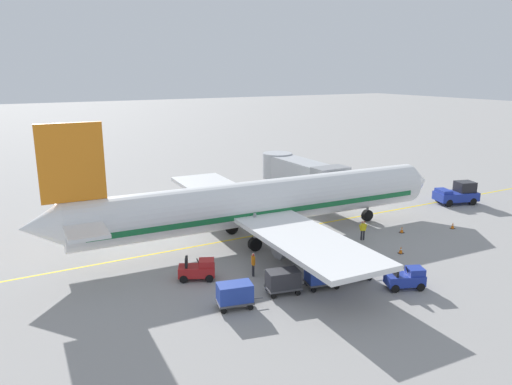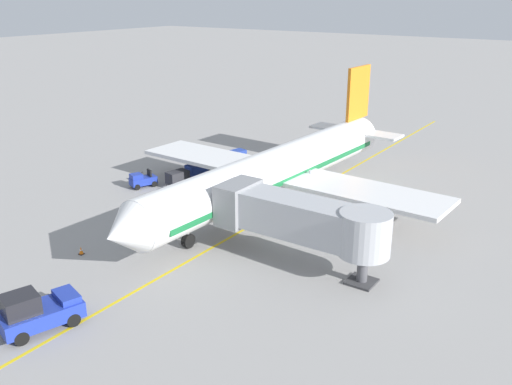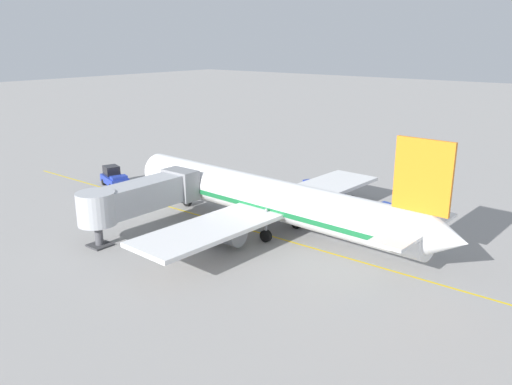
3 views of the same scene
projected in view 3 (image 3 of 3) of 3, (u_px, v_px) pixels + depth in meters
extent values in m
plane|color=gray|center=(274.00, 237.00, 47.48)|extent=(400.00, 400.00, 0.00)
cube|color=gold|center=(274.00, 237.00, 47.48)|extent=(0.24, 80.00, 0.01)
cylinder|color=white|center=(266.00, 197.00, 48.39)|extent=(5.07, 32.13, 3.70)
cube|color=#196B38|center=(266.00, 202.00, 48.53)|extent=(5.00, 29.57, 0.44)
cone|color=white|center=(151.00, 168.00, 59.27)|extent=(3.73, 2.55, 3.63)
cone|color=white|center=(449.00, 239.00, 37.30)|extent=(3.26, 2.93, 3.14)
cube|color=black|center=(161.00, 165.00, 57.95)|extent=(2.82, 1.22, 0.60)
cube|color=white|center=(274.00, 206.00, 47.95)|extent=(30.20, 6.48, 0.36)
cylinder|color=gray|center=(226.00, 232.00, 44.84)|extent=(2.14, 3.28, 2.00)
cylinder|color=gray|center=(302.00, 203.00, 52.77)|extent=(2.14, 3.28, 2.00)
cube|color=orange|center=(423.00, 176.00, 37.60)|extent=(0.51, 4.41, 5.50)
cube|color=white|center=(415.00, 228.00, 38.87)|extent=(10.10, 3.03, 0.24)
cylinder|color=black|center=(187.00, 201.00, 56.26)|extent=(0.50, 1.12, 1.10)
cylinder|color=gray|center=(187.00, 187.00, 55.81)|extent=(0.24, 0.24, 2.00)
cylinder|color=black|center=(266.00, 236.00, 46.25)|extent=(0.50, 1.12, 1.10)
cylinder|color=gray|center=(266.00, 220.00, 45.81)|extent=(0.24, 0.24, 2.00)
cylinder|color=black|center=(297.00, 223.00, 49.56)|extent=(0.50, 1.12, 1.10)
cylinder|color=gray|center=(297.00, 207.00, 49.12)|extent=(0.24, 0.24, 2.00)
cube|color=#A8AAAF|center=(145.00, 194.00, 48.43)|extent=(10.69, 2.80, 2.60)
cube|color=gray|center=(181.00, 184.00, 51.83)|extent=(2.00, 3.50, 2.99)
cylinder|color=#A8AAAF|center=(96.00, 208.00, 44.44)|extent=(3.36, 3.36, 2.86)
cylinder|color=#4C4C51|center=(99.00, 234.00, 45.12)|extent=(0.70, 0.70, 2.19)
cube|color=#38383A|center=(100.00, 245.00, 45.41)|extent=(1.80, 1.80, 0.16)
cube|color=#1E339E|center=(115.00, 180.00, 63.67)|extent=(3.38, 4.85, 0.90)
cube|color=black|center=(111.00, 170.00, 64.17)|extent=(2.11, 2.25, 1.10)
cube|color=#1E339E|center=(119.00, 177.00, 62.27)|extent=(2.11, 1.59, 0.36)
cylinder|color=black|center=(126.00, 185.00, 63.17)|extent=(0.57, 0.87, 0.80)
cylinder|color=black|center=(112.00, 187.00, 62.16)|extent=(0.57, 0.87, 0.80)
cylinder|color=black|center=(118.00, 180.00, 65.44)|extent=(0.57, 0.87, 0.80)
cylinder|color=black|center=(104.00, 182.00, 64.43)|extent=(0.57, 0.87, 0.80)
cube|color=#1E339E|center=(312.00, 188.00, 60.89)|extent=(2.04, 2.77, 0.70)
cube|color=#1E339E|center=(309.00, 182.00, 61.30)|extent=(1.33, 1.35, 0.44)
cube|color=black|center=(315.00, 184.00, 60.13)|extent=(0.84, 0.46, 0.64)
cylinder|color=black|center=(311.00, 182.00, 60.81)|extent=(0.17, 0.27, 0.54)
cylinder|color=black|center=(304.00, 190.00, 61.47)|extent=(0.39, 0.59, 0.56)
cylinder|color=black|center=(311.00, 188.00, 61.98)|extent=(0.39, 0.59, 0.56)
cylinder|color=black|center=(312.00, 193.00, 60.01)|extent=(0.39, 0.59, 0.56)
cylinder|color=black|center=(320.00, 192.00, 60.52)|extent=(0.39, 0.59, 0.56)
cube|color=#B21E1E|center=(369.00, 228.00, 47.98)|extent=(2.14, 2.77, 0.70)
cube|color=#B21E1E|center=(365.00, 220.00, 48.41)|extent=(1.37, 1.38, 0.44)
cube|color=black|center=(375.00, 223.00, 47.20)|extent=(0.83, 0.50, 0.64)
cylinder|color=black|center=(369.00, 221.00, 47.90)|extent=(0.18, 0.27, 0.54)
cylinder|color=black|center=(359.00, 229.00, 48.60)|extent=(0.42, 0.59, 0.56)
cylinder|color=black|center=(368.00, 228.00, 49.06)|extent=(0.42, 0.59, 0.56)
cylinder|color=black|center=(370.00, 235.00, 47.10)|extent=(0.42, 0.59, 0.56)
cylinder|color=black|center=(380.00, 234.00, 47.56)|extent=(0.42, 0.59, 0.56)
cube|color=#4C4C51|center=(312.00, 198.00, 57.75)|extent=(1.73, 2.42, 0.12)
cube|color=#2D2D33|center=(313.00, 193.00, 57.58)|extent=(1.64, 2.30, 1.10)
cylinder|color=#4C4C51|center=(303.00, 195.00, 58.83)|extent=(0.21, 0.70, 0.07)
cylinder|color=black|center=(304.00, 199.00, 58.10)|extent=(0.19, 0.38, 0.36)
cylinder|color=black|center=(311.00, 197.00, 58.77)|extent=(0.19, 0.38, 0.36)
cylinder|color=black|center=(314.00, 203.00, 56.87)|extent=(0.19, 0.38, 0.36)
cylinder|color=black|center=(321.00, 201.00, 57.54)|extent=(0.19, 0.38, 0.36)
cube|color=#4C4C51|center=(335.00, 203.00, 56.05)|extent=(1.73, 2.42, 0.12)
cube|color=#233D9E|center=(335.00, 197.00, 55.87)|extent=(1.64, 2.30, 1.10)
cylinder|color=#4C4C51|center=(325.00, 200.00, 57.13)|extent=(0.21, 0.70, 0.07)
cylinder|color=black|center=(325.00, 204.00, 56.39)|extent=(0.19, 0.38, 0.36)
cylinder|color=black|center=(332.00, 202.00, 57.06)|extent=(0.19, 0.38, 0.36)
cylinder|color=black|center=(337.00, 208.00, 55.17)|extent=(0.19, 0.38, 0.36)
cylinder|color=black|center=(344.00, 206.00, 55.84)|extent=(0.19, 0.38, 0.36)
cube|color=#4C4C51|center=(355.00, 209.00, 54.03)|extent=(1.73, 2.42, 0.12)
cube|color=#2D2D33|center=(355.00, 203.00, 53.85)|extent=(1.64, 2.30, 1.10)
cylinder|color=#4C4C51|center=(344.00, 206.00, 55.11)|extent=(0.21, 0.70, 0.07)
cylinder|color=black|center=(345.00, 210.00, 54.37)|extent=(0.19, 0.38, 0.36)
cylinder|color=black|center=(352.00, 208.00, 55.04)|extent=(0.19, 0.38, 0.36)
cylinder|color=black|center=(357.00, 214.00, 53.15)|extent=(0.19, 0.38, 0.36)
cylinder|color=black|center=(364.00, 212.00, 53.81)|extent=(0.19, 0.38, 0.36)
cube|color=#4C4C51|center=(388.00, 215.00, 52.04)|extent=(1.73, 2.42, 0.12)
cube|color=#233D9E|center=(389.00, 210.00, 51.87)|extent=(1.64, 2.30, 1.10)
cylinder|color=#4C4C51|center=(377.00, 212.00, 53.12)|extent=(0.21, 0.70, 0.07)
cylinder|color=black|center=(378.00, 217.00, 52.39)|extent=(0.19, 0.38, 0.36)
cylinder|color=black|center=(385.00, 214.00, 53.06)|extent=(0.19, 0.38, 0.36)
cylinder|color=black|center=(391.00, 221.00, 51.16)|extent=(0.19, 0.38, 0.36)
cylinder|color=black|center=(398.00, 219.00, 51.83)|extent=(0.19, 0.38, 0.36)
cylinder|color=#232328|center=(341.00, 218.00, 51.23)|extent=(0.15, 0.15, 0.85)
cylinder|color=#232328|center=(342.00, 218.00, 51.33)|extent=(0.15, 0.15, 0.85)
cube|color=orange|center=(342.00, 211.00, 51.07)|extent=(0.44, 0.35, 0.60)
cylinder|color=orange|center=(340.00, 212.00, 50.96)|extent=(0.24, 0.16, 0.57)
cylinder|color=orange|center=(344.00, 211.00, 51.21)|extent=(0.24, 0.16, 0.57)
sphere|color=tan|center=(342.00, 207.00, 50.95)|extent=(0.22, 0.22, 0.22)
cube|color=red|center=(342.00, 207.00, 50.94)|extent=(0.28, 0.16, 0.10)
cylinder|color=#232328|center=(238.00, 200.00, 56.93)|extent=(0.15, 0.15, 0.85)
cylinder|color=#232328|center=(239.00, 201.00, 56.76)|extent=(0.15, 0.15, 0.85)
cube|color=yellow|center=(239.00, 194.00, 56.64)|extent=(0.37, 0.44, 0.60)
cylinder|color=yellow|center=(238.00, 194.00, 56.87)|extent=(0.17, 0.24, 0.57)
cylinder|color=yellow|center=(240.00, 195.00, 56.44)|extent=(0.17, 0.24, 0.57)
sphere|color=tan|center=(239.00, 190.00, 56.52)|extent=(0.22, 0.22, 0.22)
cube|color=red|center=(239.00, 190.00, 56.51)|extent=(0.18, 0.27, 0.10)
cube|color=black|center=(191.00, 186.00, 63.76)|extent=(0.36, 0.36, 0.04)
cone|color=orange|center=(191.00, 184.00, 63.68)|extent=(0.30, 0.30, 0.55)
cylinder|color=white|center=(191.00, 184.00, 63.67)|extent=(0.21, 0.21, 0.06)
cube|color=black|center=(212.00, 196.00, 59.75)|extent=(0.36, 0.36, 0.04)
cone|color=orange|center=(212.00, 194.00, 59.67)|extent=(0.30, 0.30, 0.55)
cylinder|color=white|center=(212.00, 194.00, 59.66)|extent=(0.21, 0.21, 0.06)
cube|color=black|center=(257.00, 195.00, 60.19)|extent=(0.36, 0.36, 0.04)
cone|color=orange|center=(257.00, 193.00, 60.11)|extent=(0.30, 0.30, 0.55)
cylinder|color=white|center=(257.00, 193.00, 60.10)|extent=(0.21, 0.21, 0.06)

